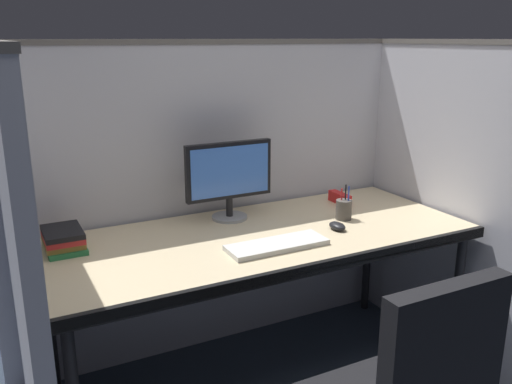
% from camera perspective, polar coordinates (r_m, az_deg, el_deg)
% --- Properties ---
extents(cubicle_partition_rear, '(2.21, 0.06, 1.57)m').
position_cam_1_polar(cubicle_partition_rear, '(2.79, -3.72, -0.60)').
color(cubicle_partition_rear, silver).
rests_on(cubicle_partition_rear, ground).
extents(cubicle_partition_left, '(0.06, 1.41, 1.57)m').
position_cam_1_polar(cubicle_partition_left, '(2.07, -23.50, -7.99)').
color(cubicle_partition_left, silver).
rests_on(cubicle_partition_left, ground).
extents(cubicle_partition_right, '(0.06, 1.41, 1.57)m').
position_cam_1_polar(cubicle_partition_right, '(2.91, 19.11, -0.73)').
color(cubicle_partition_right, silver).
rests_on(cubicle_partition_right, ground).
extents(desk, '(1.90, 0.80, 0.74)m').
position_cam_1_polar(desk, '(2.43, 0.68, -5.57)').
color(desk, beige).
rests_on(desk, ground).
extents(monitor_center, '(0.43, 0.17, 0.37)m').
position_cam_1_polar(monitor_center, '(2.56, -2.84, 1.77)').
color(monitor_center, gray).
rests_on(monitor_center, desk).
extents(keyboard_main, '(0.43, 0.15, 0.02)m').
position_cam_1_polar(keyboard_main, '(2.26, 2.23, -5.59)').
color(keyboard_main, silver).
rests_on(keyboard_main, desk).
extents(computer_mouse, '(0.06, 0.10, 0.04)m').
position_cam_1_polar(computer_mouse, '(2.49, 8.54, -3.56)').
color(computer_mouse, black).
rests_on(computer_mouse, desk).
extents(pen_cup, '(0.08, 0.08, 0.17)m').
position_cam_1_polar(pen_cup, '(2.63, 9.22, -1.81)').
color(pen_cup, '#4C4742').
rests_on(pen_cup, desk).
extents(book_stack, '(0.16, 0.22, 0.09)m').
position_cam_1_polar(book_stack, '(2.36, -19.59, -4.72)').
color(book_stack, '#26723F').
rests_on(book_stack, desk).
extents(red_stapler, '(0.04, 0.15, 0.06)m').
position_cam_1_polar(red_stapler, '(2.88, 8.80, -0.64)').
color(red_stapler, red).
rests_on(red_stapler, desk).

